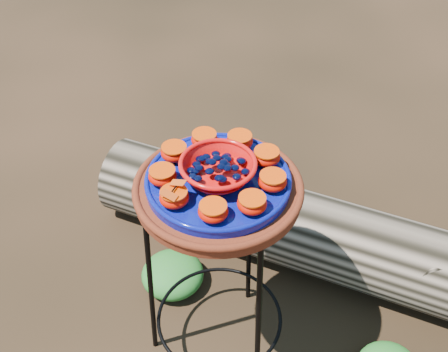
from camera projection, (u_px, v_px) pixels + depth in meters
The scene contains 19 objects.
ground at pixel (220, 343), 1.93m from camera, with size 60.00×60.00×0.00m, color black.
plant_stand at pixel (219, 279), 1.69m from camera, with size 0.44×0.44×0.70m, color black, non-canonical shape.
terracotta_saucer at pixel (218, 190), 1.45m from camera, with size 0.43×0.43×0.03m, color #40190F.
cobalt_plate at pixel (218, 182), 1.43m from camera, with size 0.37×0.37×0.02m, color #070362.
red_bowl at pixel (218, 170), 1.40m from camera, with size 0.19×0.19×0.05m, color red, non-canonical shape.
glass_gems at pixel (218, 159), 1.38m from camera, with size 0.14×0.14×0.02m, color black, non-canonical shape.
orange_half_0 at pixel (174, 197), 1.34m from camera, with size 0.07×0.07×0.04m, color #C10100.
orange_half_1 at pixel (213, 211), 1.30m from camera, with size 0.07×0.07×0.04m, color #C10100.
orange_half_2 at pixel (252, 204), 1.32m from camera, with size 0.07×0.07×0.04m, color #C10100.
orange_half_3 at pixel (272, 181), 1.38m from camera, with size 0.07×0.07×0.04m, color #C10100.
orange_half_4 at pixel (266, 157), 1.45m from camera, with size 0.07×0.07×0.04m, color #C10100.
orange_half_5 at pixel (240, 141), 1.50m from camera, with size 0.07×0.07×0.04m, color #C10100.
orange_half_6 at pixel (204, 139), 1.51m from camera, with size 0.07×0.07×0.04m, color #C10100.
orange_half_7 at pixel (174, 152), 1.47m from camera, with size 0.07×0.07×0.04m, color #C10100.
orange_half_8 at pixel (163, 176), 1.40m from camera, with size 0.07×0.07×0.04m, color #C10100.
butterfly at pixel (173, 189), 1.32m from camera, with size 0.08×0.05×0.01m, color #CB400D, non-canonical shape.
driftwood_log at pixel (302, 230), 2.11m from camera, with size 1.61×0.42×0.30m, color black, non-canonical shape.
foliage_left at pixel (173, 274), 2.08m from camera, with size 0.23×0.23×0.12m, color #246429.
foliage_back at pixel (229, 206), 2.32m from camera, with size 0.28×0.28×0.14m, color #246429.
Camera 1 is at (0.51, -0.93, 1.71)m, focal length 45.00 mm.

